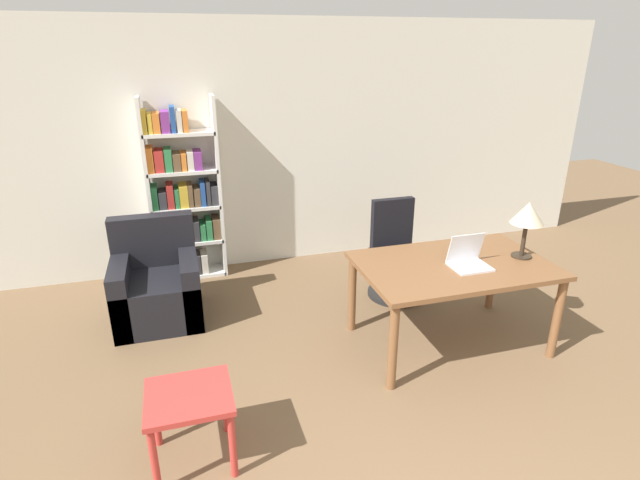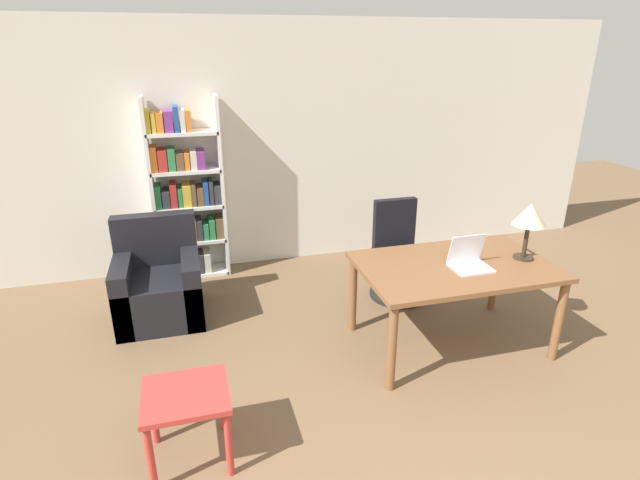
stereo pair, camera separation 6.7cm
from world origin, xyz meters
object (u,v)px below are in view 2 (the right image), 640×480
object	(u,v)px
side_table_blue	(187,405)
armchair	(159,286)
table_lamp	(530,216)
desk	(454,274)
office_chair	(398,256)
bookshelf	(186,199)
laptop	(469,261)

from	to	relation	value
side_table_blue	armchair	size ratio (longest dim) A/B	0.55
table_lamp	armchair	xyz separation A→B (m)	(-3.00, 1.20, -0.81)
desk	armchair	xyz separation A→B (m)	(-2.39, 1.16, -0.35)
desk	office_chair	size ratio (longest dim) A/B	1.59
office_chair	bookshelf	size ratio (longest dim) A/B	0.50
table_lamp	armchair	bearing A→B (deg)	158.24
office_chair	armchair	xyz separation A→B (m)	(-2.34, 0.16, -0.10)
office_chair	bookshelf	distance (m)	2.32
table_lamp	side_table_blue	xyz separation A→B (m)	(-2.79, -0.69, -0.72)
armchair	bookshelf	bearing A→B (deg)	70.18
armchair	bookshelf	size ratio (longest dim) A/B	0.48
laptop	office_chair	xyz separation A→B (m)	(-0.12, 1.08, -0.40)
table_lamp	armchair	size ratio (longest dim) A/B	0.52
office_chair	side_table_blue	size ratio (longest dim) A/B	1.93
table_lamp	bookshelf	size ratio (longest dim) A/B	0.25
laptop	armchair	bearing A→B (deg)	153.31
desk	side_table_blue	distance (m)	2.31
desk	laptop	xyz separation A→B (m)	(0.07, -0.08, 0.15)
laptop	side_table_blue	world-z (taller)	laptop
table_lamp	side_table_blue	distance (m)	2.96
laptop	bookshelf	bearing A→B (deg)	135.44
desk	armchair	world-z (taller)	armchair
desk	table_lamp	bearing A→B (deg)	-3.69
laptop	side_table_blue	size ratio (longest dim) A/B	0.59
table_lamp	bookshelf	xyz separation A→B (m)	(-2.68, 2.07, -0.24)
office_chair	armchair	distance (m)	2.35
table_lamp	bookshelf	distance (m)	3.40
laptop	bookshelf	world-z (taller)	bookshelf
desk	office_chair	bearing A→B (deg)	92.72
side_table_blue	bookshelf	size ratio (longest dim) A/B	0.26
side_table_blue	bookshelf	bearing A→B (deg)	87.84
desk	armchair	bearing A→B (deg)	154.13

